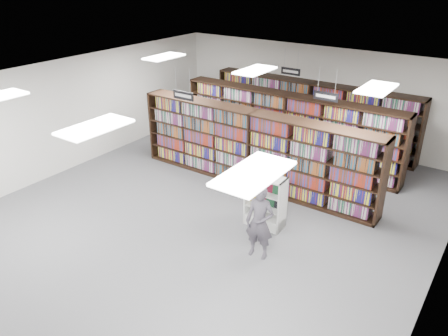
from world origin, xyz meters
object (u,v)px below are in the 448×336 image
Objects in this scene: endcap_display at (266,208)px; open_book at (263,173)px; bookshelf_row_near at (253,149)px; shopper at (260,222)px.

endcap_display is 2.09× the size of open_book.
open_book is at bearing 160.69° from endcap_display.
bookshelf_row_near is 11.59× the size of open_book.
bookshelf_row_near is at bearing 128.44° from endcap_display.
shopper is (0.49, -1.13, 0.36)m from endcap_display.
shopper is (0.61, -1.17, -0.48)m from open_book.
shopper is at bearing -56.03° from bookshelf_row_near.
endcap_display is at bearing -19.40° from open_book.
open_book is (-0.12, 0.04, 0.85)m from endcap_display.
open_book reaches higher than endcap_display.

